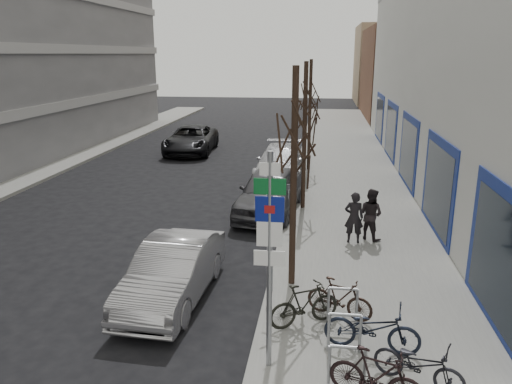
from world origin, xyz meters
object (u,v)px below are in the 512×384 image
(meter_back, at_px, (297,165))
(tree_near, at_px, (295,127))
(lane_car, at_px, (191,139))
(meter_front, at_px, (272,262))
(meter_mid, at_px, (288,198))
(bike_near_right, at_px, (376,376))
(tree_mid, at_px, (305,101))
(bike_mid_curb, at_px, (372,324))
(parked_car_back, at_px, (280,162))
(bike_far_curb, at_px, (419,360))
(parked_car_front, at_px, (173,271))
(bike_mid_inner, at_px, (304,304))
(parked_car_mid, at_px, (270,191))
(bike_rack, at_px, (345,328))
(pedestrian_near, at_px, (354,217))
(highway_sign_pole, at_px, (270,249))
(tree_far, at_px, (311,89))
(pedestrian_far, at_px, (371,214))
(bike_far_inner, at_px, (340,298))

(meter_back, bearing_deg, tree_near, -87.55)
(meter_back, xyz_separation_m, lane_car, (-6.70, 6.75, -0.12))
(meter_front, relative_size, meter_back, 1.00)
(meter_mid, relative_size, bike_near_right, 0.79)
(tree_mid, height_order, meter_front, tree_mid)
(bike_mid_curb, distance_m, parked_car_back, 14.62)
(bike_far_curb, distance_m, parked_car_front, 5.95)
(bike_mid_inner, relative_size, parked_car_mid, 0.33)
(bike_rack, distance_m, pedestrian_near, 6.00)
(meter_back, xyz_separation_m, parked_car_back, (-0.84, 1.03, -0.15))
(meter_mid, bearing_deg, parked_car_back, 97.30)
(bike_rack, distance_m, meter_mid, 8.07)
(bike_rack, height_order, parked_car_mid, parked_car_mid)
(parked_car_back, distance_m, lane_car, 8.19)
(bike_mid_curb, relative_size, parked_car_mid, 0.37)
(highway_sign_pole, height_order, bike_near_right, highway_sign_pole)
(tree_far, distance_m, parked_car_front, 14.62)
(tree_mid, distance_m, meter_mid, 3.55)
(bike_far_curb, bearing_deg, meter_front, 67.47)
(bike_near_right, bearing_deg, lane_car, 41.36)
(highway_sign_pole, xyz_separation_m, tree_mid, (0.20, 10.01, 1.65))
(highway_sign_pole, xyz_separation_m, pedestrian_far, (2.42, 6.96, -1.49))
(bike_mid_curb, bearing_deg, highway_sign_pole, 119.84)
(meter_back, bearing_deg, pedestrian_far, -69.31)
(meter_front, distance_m, lane_car, 18.98)
(bike_far_inner, height_order, parked_car_mid, parked_car_mid)
(tree_near, height_order, parked_car_mid, tree_near)
(tree_far, xyz_separation_m, bike_mid_inner, (0.39, -15.00, -3.46))
(tree_near, relative_size, meter_front, 4.33)
(meter_front, xyz_separation_m, bike_mid_curb, (2.18, -2.27, -0.20))
(lane_car, bearing_deg, bike_near_right, -71.15)
(bike_mid_curb, height_order, pedestrian_near, pedestrian_near)
(bike_rack, height_order, bike_mid_curb, bike_mid_curb)
(tree_near, distance_m, parked_car_mid, 6.98)
(tree_mid, relative_size, pedestrian_far, 3.35)
(highway_sign_pole, height_order, bike_far_inner, highway_sign_pole)
(meter_front, relative_size, parked_car_front, 0.29)
(meter_mid, bearing_deg, parked_car_mid, 125.36)
(tree_far, bearing_deg, meter_front, -91.91)
(tree_near, bearing_deg, bike_far_curb, -56.95)
(highway_sign_pole, height_order, bike_mid_inner, highway_sign_pole)
(bike_far_inner, distance_m, pedestrian_near, 4.67)
(highway_sign_pole, height_order, lane_car, highway_sign_pole)
(meter_mid, xyz_separation_m, bike_mid_inner, (0.84, -7.00, -0.27))
(bike_rack, relative_size, tree_far, 0.41)
(bike_rack, relative_size, lane_car, 0.40)
(bike_rack, bearing_deg, parked_car_back, 99.78)
(bike_rack, distance_m, parked_car_front, 4.45)
(bike_near_right, distance_m, bike_far_curb, 0.94)
(lane_car, height_order, pedestrian_far, pedestrian_far)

